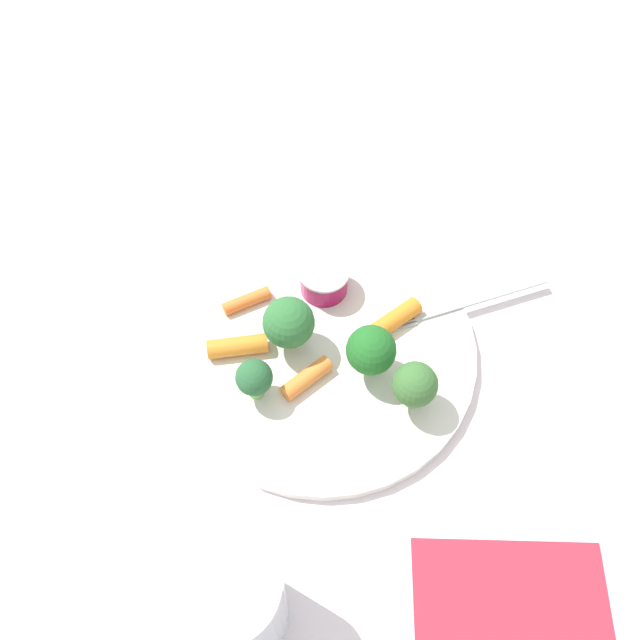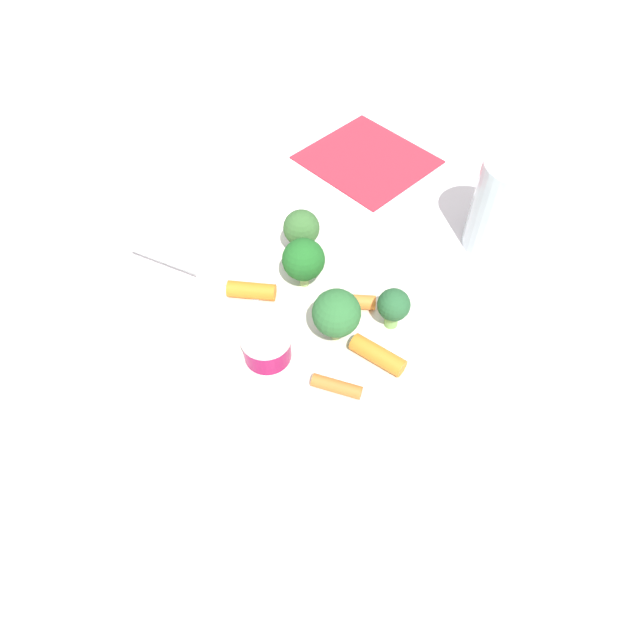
{
  "view_description": "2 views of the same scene",
  "coord_description": "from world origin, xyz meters",
  "px_view_note": "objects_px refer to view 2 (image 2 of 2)",
  "views": [
    {
      "loc": [
        -0.12,
        0.3,
        0.59
      ],
      "look_at": [
        0.01,
        -0.02,
        0.03
      ],
      "focal_mm": 40.58,
      "sensor_mm": 36.0,
      "label": 1
    },
    {
      "loc": [
        0.32,
        -0.13,
        0.45
      ],
      "look_at": [
        0.01,
        0.0,
        0.02
      ],
      "focal_mm": 31.3,
      "sensor_mm": 36.0,
      "label": 2
    }
  ],
  "objects_px": {
    "plate": "(316,321)",
    "napkin": "(367,159)",
    "broccoli_floret_0": "(336,313)",
    "carrot_stick_1": "(378,355)",
    "broccoli_floret_2": "(301,229)",
    "fork": "(197,272)",
    "carrot_stick_3": "(337,386)",
    "broccoli_floret_1": "(304,260)",
    "broccoli_floret_3": "(394,306)",
    "sauce_cup": "(267,347)",
    "carrot_stick_0": "(252,291)",
    "drinking_glass": "(507,207)",
    "carrot_stick_2": "(350,299)"
  },
  "relations": [
    {
      "from": "carrot_stick_0",
      "to": "broccoli_floret_2",
      "type": "bearing_deg",
      "value": 118.89
    },
    {
      "from": "sauce_cup",
      "to": "carrot_stick_2",
      "type": "xyz_separation_m",
      "value": [
        -0.03,
        0.1,
        -0.01
      ]
    },
    {
      "from": "plate",
      "to": "carrot_stick_3",
      "type": "distance_m",
      "value": 0.09
    },
    {
      "from": "broccoli_floret_0",
      "to": "plate",
      "type": "bearing_deg",
      "value": -163.85
    },
    {
      "from": "broccoli_floret_0",
      "to": "broccoli_floret_3",
      "type": "relative_size",
      "value": 1.31
    },
    {
      "from": "broccoli_floret_3",
      "to": "napkin",
      "type": "distance_m",
      "value": 0.28
    },
    {
      "from": "plate",
      "to": "napkin",
      "type": "xyz_separation_m",
      "value": [
        -0.23,
        0.17,
        -0.0
      ]
    },
    {
      "from": "fork",
      "to": "broccoli_floret_3",
      "type": "bearing_deg",
      "value": 48.39
    },
    {
      "from": "carrot_stick_1",
      "to": "fork",
      "type": "relative_size",
      "value": 0.42
    },
    {
      "from": "sauce_cup",
      "to": "napkin",
      "type": "bearing_deg",
      "value": 137.78
    },
    {
      "from": "plate",
      "to": "carrot_stick_1",
      "type": "bearing_deg",
      "value": 25.79
    },
    {
      "from": "carrot_stick_3",
      "to": "fork",
      "type": "height_order",
      "value": "carrot_stick_3"
    },
    {
      "from": "carrot_stick_3",
      "to": "fork",
      "type": "relative_size",
      "value": 0.36
    },
    {
      "from": "plate",
      "to": "carrot_stick_2",
      "type": "relative_size",
      "value": 5.69
    },
    {
      "from": "sauce_cup",
      "to": "drinking_glass",
      "type": "bearing_deg",
      "value": 100.32
    },
    {
      "from": "broccoli_floret_0",
      "to": "fork",
      "type": "relative_size",
      "value": 0.47
    },
    {
      "from": "broccoli_floret_1",
      "to": "fork",
      "type": "distance_m",
      "value": 0.12
    },
    {
      "from": "drinking_glass",
      "to": "fork",
      "type": "bearing_deg",
      "value": -103.07
    },
    {
      "from": "broccoli_floret_2",
      "to": "broccoli_floret_1",
      "type": "bearing_deg",
      "value": -19.11
    },
    {
      "from": "broccoli_floret_1",
      "to": "broccoli_floret_3",
      "type": "distance_m",
      "value": 0.1
    },
    {
      "from": "sauce_cup",
      "to": "napkin",
      "type": "relative_size",
      "value": 0.31
    },
    {
      "from": "sauce_cup",
      "to": "broccoli_floret_2",
      "type": "distance_m",
      "value": 0.14
    },
    {
      "from": "broccoli_floret_1",
      "to": "fork",
      "type": "xyz_separation_m",
      "value": [
        -0.06,
        -0.1,
        -0.03
      ]
    },
    {
      "from": "broccoli_floret_1",
      "to": "carrot_stick_3",
      "type": "bearing_deg",
      "value": -9.09
    },
    {
      "from": "fork",
      "to": "sauce_cup",
      "type": "bearing_deg",
      "value": 14.77
    },
    {
      "from": "broccoli_floret_1",
      "to": "carrot_stick_0",
      "type": "distance_m",
      "value": 0.06
    },
    {
      "from": "sauce_cup",
      "to": "fork",
      "type": "relative_size",
      "value": 0.36
    },
    {
      "from": "carrot_stick_0",
      "to": "napkin",
      "type": "relative_size",
      "value": 0.33
    },
    {
      "from": "carrot_stick_1",
      "to": "broccoli_floret_0",
      "type": "bearing_deg",
      "value": -147.99
    },
    {
      "from": "broccoli_floret_3",
      "to": "drinking_glass",
      "type": "relative_size",
      "value": 0.42
    },
    {
      "from": "fork",
      "to": "drinking_glass",
      "type": "distance_m",
      "value": 0.34
    },
    {
      "from": "broccoli_floret_2",
      "to": "napkin",
      "type": "xyz_separation_m",
      "value": [
        -0.13,
        0.15,
        -0.04
      ]
    },
    {
      "from": "carrot_stick_0",
      "to": "plate",
      "type": "bearing_deg",
      "value": 43.75
    },
    {
      "from": "plate",
      "to": "broccoli_floret_1",
      "type": "bearing_deg",
      "value": 172.64
    },
    {
      "from": "carrot_stick_0",
      "to": "napkin",
      "type": "bearing_deg",
      "value": 128.69
    },
    {
      "from": "broccoli_floret_2",
      "to": "napkin",
      "type": "relative_size",
      "value": 0.36
    },
    {
      "from": "broccoli_floret_0",
      "to": "broccoli_floret_1",
      "type": "distance_m",
      "value": 0.08
    },
    {
      "from": "broccoli_floret_0",
      "to": "carrot_stick_1",
      "type": "xyz_separation_m",
      "value": [
        0.04,
        0.03,
        -0.03
      ]
    },
    {
      "from": "carrot_stick_0",
      "to": "fork",
      "type": "distance_m",
      "value": 0.07
    },
    {
      "from": "carrot_stick_1",
      "to": "broccoli_floret_2",
      "type": "bearing_deg",
      "value": -175.73
    },
    {
      "from": "broccoli_floret_2",
      "to": "plate",
      "type": "bearing_deg",
      "value": -13.28
    },
    {
      "from": "sauce_cup",
      "to": "carrot_stick_1",
      "type": "distance_m",
      "value": 0.1
    },
    {
      "from": "broccoli_floret_1",
      "to": "fork",
      "type": "bearing_deg",
      "value": -120.5
    },
    {
      "from": "carrot_stick_3",
      "to": "fork",
      "type": "bearing_deg",
      "value": -157.36
    },
    {
      "from": "carrot_stick_1",
      "to": "plate",
      "type": "bearing_deg",
      "value": -154.21
    },
    {
      "from": "broccoli_floret_0",
      "to": "napkin",
      "type": "bearing_deg",
      "value": 148.12
    },
    {
      "from": "broccoli_floret_0",
      "to": "broccoli_floret_3",
      "type": "distance_m",
      "value": 0.06
    },
    {
      "from": "sauce_cup",
      "to": "carrot_stick_0",
      "type": "distance_m",
      "value": 0.08
    },
    {
      "from": "plate",
      "to": "carrot_stick_3",
      "type": "xyz_separation_m",
      "value": [
        0.08,
        -0.01,
        0.01
      ]
    },
    {
      "from": "plate",
      "to": "napkin",
      "type": "height_order",
      "value": "plate"
    }
  ]
}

